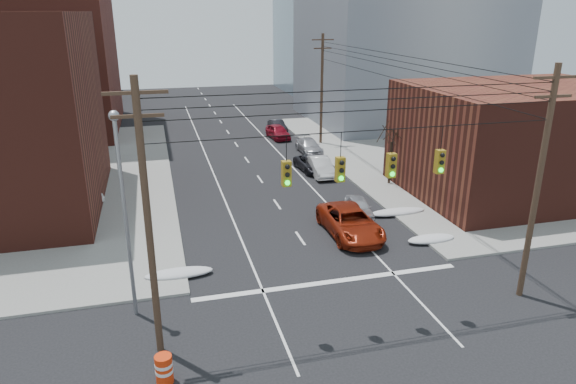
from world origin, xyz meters
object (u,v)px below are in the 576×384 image
parked_car_c (312,164)px  parked_car_e (278,132)px  lot_car_b (58,186)px  lot_car_d (23,177)px  parked_car_a (359,207)px  red_pickup (350,222)px  parked_car_b (320,167)px  lot_car_a (69,198)px  construction_barrel (164,369)px  parked_car_f (277,126)px  parked_car_d (309,146)px

parked_car_c → parked_car_e: 12.27m
parked_car_c → lot_car_b: bearing=179.6°
lot_car_d → parked_car_a: bearing=-122.5°
red_pickup → parked_car_b: size_ratio=1.33×
lot_car_a → construction_barrel: 20.46m
parked_car_a → parked_car_b: 9.34m
parked_car_e → construction_barrel: (-13.18, -36.52, -0.16)m
lot_car_a → parked_car_f: bearing=-68.7°
parked_car_b → parked_car_c: bearing=105.3°
parked_car_a → parked_car_f: bearing=96.2°
red_pickup → lot_car_b: (-18.36, 11.95, -0.03)m
red_pickup → parked_car_a: size_ratio=1.67×
parked_car_e → lot_car_b: 24.36m
red_pickup → parked_car_d: 19.52m
parked_car_f → lot_car_a: size_ratio=0.88×
lot_car_b → parked_car_f: bearing=-38.1°
lot_car_d → construction_barrel: size_ratio=3.40×
parked_car_a → lot_car_b: bearing=163.2°
parked_car_b → construction_barrel: bearing=-118.4°
construction_barrel → lot_car_d: bearing=111.0°
parked_car_b → lot_car_d: 23.63m
lot_car_d → parked_car_c: bearing=-98.3°
parked_car_f → construction_barrel: 42.32m
parked_car_e → lot_car_d: 25.44m
parked_car_b → construction_barrel: 26.54m
parked_car_b → lot_car_a: size_ratio=1.02×
parked_car_a → parked_car_e: bearing=97.9°
parked_car_c → lot_car_a: bearing=-171.1°
construction_barrel → lot_car_b: bearing=106.9°
parked_car_a → parked_car_f: parked_car_f is taller
parked_car_f → red_pickup: bearing=-98.0°
parked_car_e → parked_car_f: bearing=71.6°
parked_car_b → parked_car_e: parked_car_e is taller
parked_car_a → lot_car_b: 22.07m
lot_car_d → construction_barrel: 27.73m
parked_car_a → lot_car_a: (-18.95, 6.11, 0.26)m
parked_car_d → parked_car_f: bearing=93.6°
parked_car_b → lot_car_d: parked_car_b is taller
parked_car_f → lot_car_d: bearing=-152.6°
red_pickup → parked_car_e: bearing=86.1°
parked_car_c → lot_car_b: size_ratio=0.94×
parked_car_b → parked_car_f: 17.10m
parked_car_c → parked_car_f: 15.72m
parked_car_c → parked_car_d: bearing=70.5°
parked_car_f → construction_barrel: bearing=-112.4°
parked_car_c → parked_car_f: size_ratio=1.13×
parked_car_a → parked_car_d: (1.52, 16.50, 0.05)m
parked_car_a → lot_car_b: lot_car_b is taller
parked_car_a → parked_car_c: (0.00, 10.74, -0.00)m
lot_car_d → red_pickup: bearing=-129.5°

